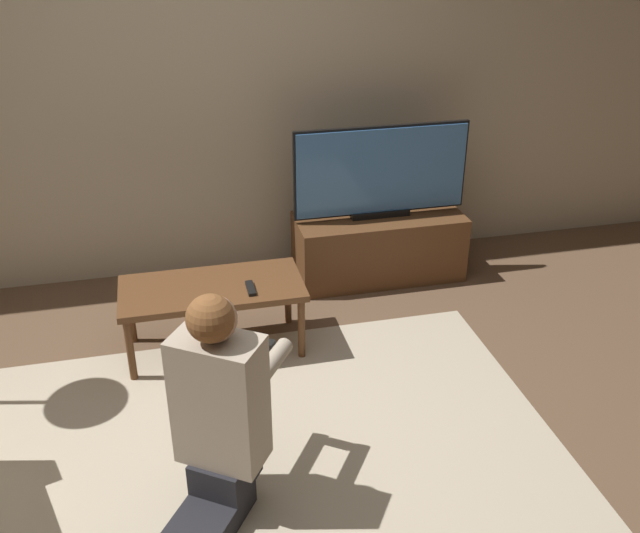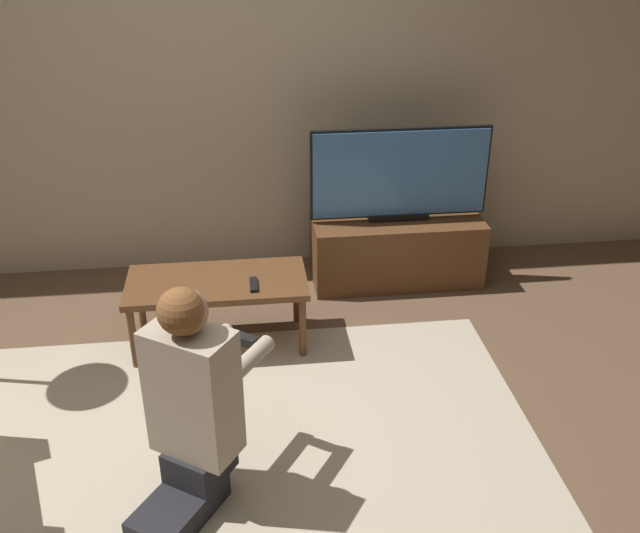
{
  "view_description": "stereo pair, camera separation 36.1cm",
  "coord_description": "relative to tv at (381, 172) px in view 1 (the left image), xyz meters",
  "views": [
    {
      "loc": [
        -0.21,
        -2.51,
        2.26
      ],
      "look_at": [
        0.52,
        0.61,
        0.59
      ],
      "focal_mm": 40.0,
      "sensor_mm": 36.0,
      "label": 1
    },
    {
      "loc": [
        0.14,
        -2.57,
        2.26
      ],
      "look_at": [
        0.52,
        0.61,
        0.59
      ],
      "focal_mm": 40.0,
      "sensor_mm": 36.0,
      "label": 2
    }
  ],
  "objects": [
    {
      "name": "ground_plane",
      "position": [
        -1.13,
        -1.52,
        -0.73
      ],
      "size": [
        10.0,
        10.0,
        0.0
      ],
      "primitive_type": "plane",
      "color": "brown"
    },
    {
      "name": "wall_back",
      "position": [
        -1.13,
        0.41,
        0.57
      ],
      "size": [
        10.0,
        0.06,
        2.6
      ],
      "color": "tan",
      "rests_on": "ground_plane"
    },
    {
      "name": "rug",
      "position": [
        -1.13,
        -1.52,
        -0.73
      ],
      "size": [
        2.92,
        1.87,
        0.02
      ],
      "color": "#BCAD93",
      "rests_on": "ground_plane"
    },
    {
      "name": "tv_stand",
      "position": [
        0.0,
        -0.0,
        -0.52
      ],
      "size": [
        1.09,
        0.44,
        0.43
      ],
      "color": "brown",
      "rests_on": "ground_plane"
    },
    {
      "name": "tv",
      "position": [
        0.0,
        0.0,
        0.0
      ],
      "size": [
        1.12,
        0.08,
        0.6
      ],
      "color": "black",
      "rests_on": "tv_stand"
    },
    {
      "name": "coffee_table",
      "position": [
        -1.14,
        -0.64,
        -0.37
      ],
      "size": [
        0.98,
        0.47,
        0.41
      ],
      "color": "brown",
      "rests_on": "ground_plane"
    },
    {
      "name": "person_kneeling",
      "position": [
        -1.22,
        -1.82,
        -0.23
      ],
      "size": [
        0.63,
        0.77,
        1.0
      ],
      "rotation": [
        0.0,
        0.0,
        2.55
      ],
      "color": "#232328",
      "rests_on": "rug"
    },
    {
      "name": "remote",
      "position": [
        -0.95,
        -0.73,
        -0.32
      ],
      "size": [
        0.04,
        0.15,
        0.02
      ],
      "color": "black",
      "rests_on": "coffee_table"
    }
  ]
}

